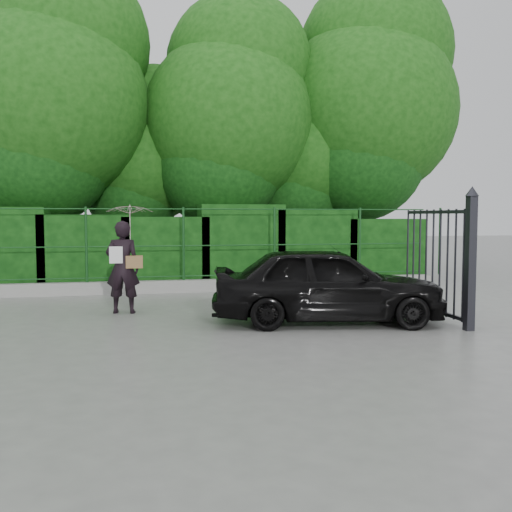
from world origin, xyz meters
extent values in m
plane|color=gray|center=(0.00, 0.00, 0.00)|extent=(80.00, 80.00, 0.00)
cube|color=#9E9E99|center=(0.00, 4.50, 0.15)|extent=(14.00, 0.25, 0.30)
cylinder|color=#154219|center=(-1.90, 4.50, 1.20)|extent=(0.06, 0.06, 1.80)
cylinder|color=#154219|center=(0.40, 4.50, 1.20)|extent=(0.06, 0.06, 1.80)
cylinder|color=#154219|center=(2.70, 4.50, 1.20)|extent=(0.06, 0.06, 1.80)
cylinder|color=#154219|center=(5.00, 4.50, 1.20)|extent=(0.06, 0.06, 1.80)
cylinder|color=#154219|center=(7.30, 4.50, 1.20)|extent=(0.06, 0.06, 1.80)
cylinder|color=#154219|center=(0.00, 4.50, 0.40)|extent=(13.60, 0.03, 0.03)
cylinder|color=#154219|center=(0.00, 4.50, 1.15)|extent=(13.60, 0.03, 0.03)
cylinder|color=#154219|center=(0.00, 4.50, 2.05)|extent=(13.60, 0.03, 0.03)
cube|color=black|center=(-4.00, 5.50, 1.05)|extent=(2.20, 1.20, 2.10)
cube|color=black|center=(-2.00, 5.50, 0.96)|extent=(2.20, 1.20, 1.92)
cube|color=black|center=(0.00, 5.50, 0.93)|extent=(2.20, 1.20, 1.86)
cube|color=black|center=(2.00, 5.50, 1.09)|extent=(2.20, 1.20, 2.18)
cube|color=black|center=(4.00, 5.50, 1.04)|extent=(2.20, 1.20, 2.07)
cube|color=black|center=(6.00, 5.50, 0.90)|extent=(2.20, 1.20, 1.80)
cylinder|color=black|center=(-3.00, 7.20, 2.25)|extent=(0.36, 0.36, 4.50)
sphere|color=#14470F|center=(-3.00, 7.20, 4.95)|extent=(5.40, 5.40, 5.40)
cylinder|color=black|center=(-0.50, 8.50, 1.62)|extent=(0.36, 0.36, 3.25)
sphere|color=#14470F|center=(-0.50, 8.50, 3.58)|extent=(3.90, 3.90, 3.90)
cylinder|color=black|center=(2.00, 7.50, 2.12)|extent=(0.36, 0.36, 4.25)
sphere|color=#14470F|center=(2.00, 7.50, 4.68)|extent=(5.10, 5.10, 5.10)
cylinder|color=black|center=(4.50, 8.20, 1.75)|extent=(0.36, 0.36, 3.50)
sphere|color=#14470F|center=(4.50, 8.20, 3.85)|extent=(4.20, 4.20, 4.20)
cylinder|color=black|center=(6.50, 7.80, 2.38)|extent=(0.36, 0.36, 4.75)
sphere|color=#14470F|center=(6.50, 7.80, 5.23)|extent=(5.70, 5.70, 5.70)
cube|color=#25252B|center=(4.60, -1.20, 1.10)|extent=(0.14, 0.14, 2.20)
cone|color=#25252B|center=(4.60, -1.20, 2.28)|extent=(0.22, 0.22, 0.16)
cube|color=#25252B|center=(4.60, -0.05, 0.15)|extent=(0.05, 2.00, 0.06)
cube|color=#25252B|center=(4.60, -0.05, 1.95)|extent=(0.05, 2.00, 0.06)
cylinder|color=#25252B|center=(4.60, -1.00, 1.05)|extent=(0.04, 0.04, 1.90)
cylinder|color=#25252B|center=(4.60, -0.75, 1.05)|extent=(0.04, 0.04, 1.90)
cylinder|color=#25252B|center=(4.60, -0.50, 1.05)|extent=(0.04, 0.04, 1.90)
cylinder|color=#25252B|center=(4.60, -0.25, 1.05)|extent=(0.04, 0.04, 1.90)
cylinder|color=#25252B|center=(4.60, 0.00, 1.05)|extent=(0.04, 0.04, 1.90)
cylinder|color=#25252B|center=(4.60, 0.25, 1.05)|extent=(0.04, 0.04, 1.90)
cylinder|color=#25252B|center=(4.60, 0.50, 1.05)|extent=(0.04, 0.04, 1.90)
cylinder|color=#25252B|center=(4.60, 0.75, 1.05)|extent=(0.04, 0.04, 1.90)
cylinder|color=#25252B|center=(4.60, 1.00, 1.05)|extent=(0.04, 0.04, 1.90)
imported|color=black|center=(-1.00, 1.70, 0.90)|extent=(0.72, 0.54, 1.79)
imported|color=#EFBDCC|center=(-0.85, 1.75, 1.70)|extent=(0.90, 0.91, 0.82)
cube|color=olive|center=(-0.78, 1.62, 1.00)|extent=(0.32, 0.15, 0.24)
cube|color=white|center=(-1.12, 1.58, 1.14)|extent=(0.25, 0.02, 0.32)
imported|color=black|center=(2.54, -0.06, 0.69)|extent=(4.24, 2.29, 1.37)
camera|label=1|loc=(-0.72, -9.54, 1.87)|focal=40.00mm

